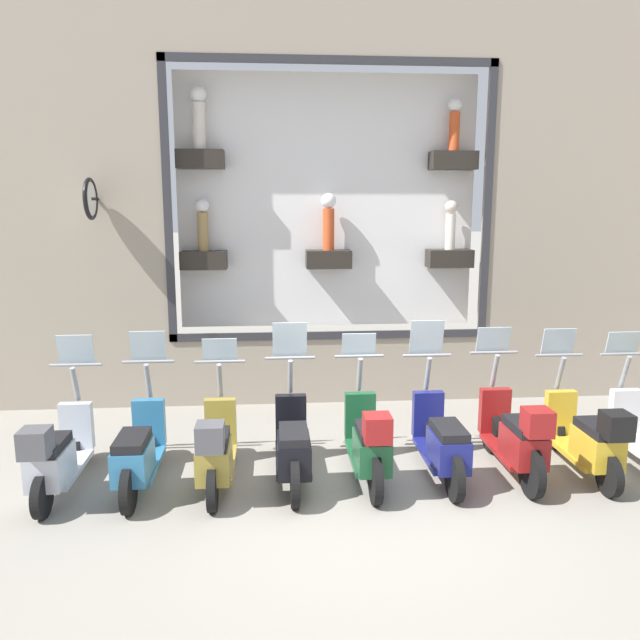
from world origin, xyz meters
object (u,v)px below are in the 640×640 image
scooter_yellow_1 (588,438)px  scooter_olive_6 (216,450)px  scooter_green_4 (369,443)px  scooter_teal_7 (139,452)px  scooter_black_5 (293,446)px  scooter_red_2 (516,437)px  scooter_silver_8 (57,455)px  scooter_navy_3 (441,442)px

scooter_yellow_1 → scooter_olive_6: 4.24m
scooter_yellow_1 → scooter_green_4: 2.54m
scooter_teal_7 → scooter_black_5: bearing=-89.9°
scooter_yellow_1 → scooter_olive_6: scooter_yellow_1 is taller
scooter_black_5 → scooter_olive_6: (-0.07, 0.85, 0.02)m
scooter_red_2 → scooter_silver_8: 5.09m
scooter_navy_3 → scooter_teal_7: (-0.00, 3.39, -0.01)m
scooter_red_2 → scooter_silver_8: size_ratio=1.01×
scooter_red_2 → scooter_yellow_1: bearing=-91.1°
scooter_red_2 → scooter_navy_3: size_ratio=1.00×
scooter_navy_3 → scooter_olive_6: bearing=91.7°
scooter_red_2 → scooter_green_4: 1.70m
scooter_teal_7 → scooter_green_4: bearing=-91.3°
scooter_navy_3 → scooter_teal_7: size_ratio=1.00×
scooter_yellow_1 → scooter_silver_8: (-0.00, 5.94, -0.00)m
scooter_red_2 → scooter_olive_6: scooter_red_2 is taller
scooter_silver_8 → scooter_green_4: bearing=-89.8°
scooter_red_2 → scooter_black_5: (0.06, 2.54, -0.05)m
scooter_olive_6 → scooter_silver_8: scooter_silver_8 is taller
scooter_silver_8 → scooter_red_2: bearing=-89.8°
scooter_teal_7 → scooter_silver_8: (-0.07, 0.85, 0.03)m
scooter_olive_6 → scooter_teal_7: size_ratio=1.00×
scooter_red_2 → scooter_black_5: 2.55m
scooter_navy_3 → scooter_black_5: size_ratio=1.00×
scooter_silver_8 → scooter_olive_6: bearing=-90.0°
scooter_yellow_1 → scooter_navy_3: bearing=87.5°
scooter_olive_6 → scooter_green_4: bearing=-89.6°
scooter_green_4 → scooter_olive_6: bearing=90.4°
scooter_teal_7 → scooter_red_2: bearing=-90.7°
scooter_green_4 → scooter_olive_6: size_ratio=1.01×
scooter_black_5 → scooter_olive_6: bearing=95.0°
scooter_yellow_1 → scooter_navy_3: 1.70m
scooter_red_2 → scooter_olive_6: 3.39m
scooter_olive_6 → scooter_teal_7: 0.85m
scooter_yellow_1 → scooter_black_5: bearing=88.8°
scooter_yellow_1 → scooter_red_2: size_ratio=0.99×
scooter_navy_3 → scooter_silver_8: size_ratio=1.01×
scooter_yellow_1 → scooter_green_4: size_ratio=0.99×
scooter_yellow_1 → scooter_teal_7: (0.07, 5.09, -0.03)m
scooter_yellow_1 → scooter_silver_8: 5.94m
scooter_black_5 → scooter_silver_8: 2.55m
scooter_yellow_1 → scooter_black_5: size_ratio=0.99×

